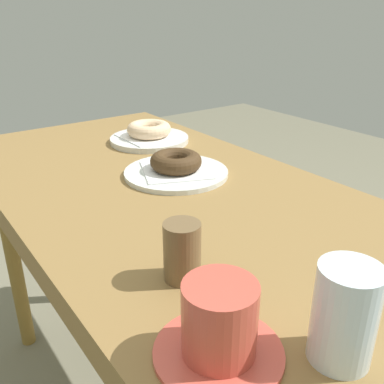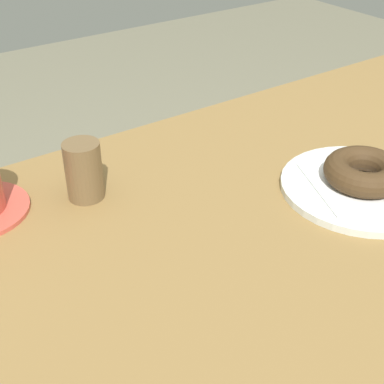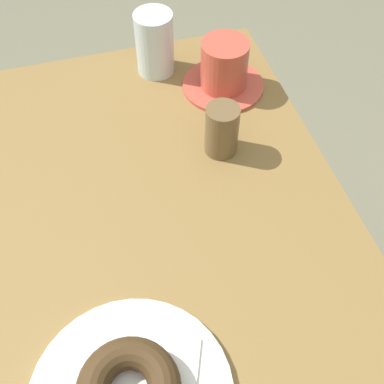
% 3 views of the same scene
% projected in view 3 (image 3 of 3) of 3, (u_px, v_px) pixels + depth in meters
% --- Properties ---
extents(table, '(1.20, 0.62, 0.71)m').
position_uv_depth(table, '(174.00, 379.00, 0.64)').
color(table, olive).
rests_on(table, ground_plane).
extents(water_glass, '(0.07, 0.07, 0.11)m').
position_uv_depth(water_glass, '(155.00, 43.00, 0.87)').
color(water_glass, silver).
rests_on(water_glass, table).
extents(coffee_cup, '(0.14, 0.14, 0.09)m').
position_uv_depth(coffee_cup, '(224.00, 68.00, 0.85)').
color(coffee_cup, '#CB5040').
rests_on(coffee_cup, table).
extents(sugar_jar, '(0.05, 0.05, 0.08)m').
position_uv_depth(sugar_jar, '(222.00, 130.00, 0.76)').
color(sugar_jar, brown).
rests_on(sugar_jar, table).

